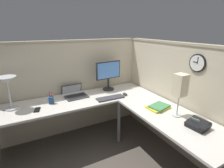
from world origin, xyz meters
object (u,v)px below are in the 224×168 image
object	(u,v)px
monitor	(108,73)
book_stack	(158,107)
laptop	(74,94)
desk_lamp_dome	(7,83)
keyboard	(110,98)
pen_cup	(51,100)
office_phone	(198,125)
wall_clock	(198,63)
computer_mouse	(125,94)
cell_phone	(37,110)
desk_lamp_paper	(180,86)

from	to	relation	value
monitor	book_stack	world-z (taller)	monitor
laptop	desk_lamp_dome	xyz separation A→B (m)	(-0.88, -0.10, 0.34)
keyboard	pen_cup	size ratio (longest dim) A/B	2.39
office_phone	wall_clock	size ratio (longest dim) A/B	1.01
wall_clock	computer_mouse	bearing A→B (deg)	119.39
keyboard	desk_lamp_dome	distance (m)	1.41
laptop	computer_mouse	distance (m)	0.81
monitor	book_stack	xyz separation A→B (m)	(0.26, -0.98, -0.27)
monitor	wall_clock	bearing A→B (deg)	-63.86
desk_lamp_dome	cell_phone	distance (m)	0.50
laptop	keyboard	distance (m)	0.60
monitor	pen_cup	world-z (taller)	monitor
laptop	keyboard	bearing A→B (deg)	-41.44
keyboard	pen_cup	bearing A→B (deg)	165.24
wall_clock	book_stack	bearing A→B (deg)	144.94
pen_cup	book_stack	bearing A→B (deg)	-33.86
keyboard	cell_phone	distance (m)	1.04
desk_lamp_dome	computer_mouse	bearing A→B (deg)	-10.06
monitor	wall_clock	xyz separation A→B (m)	(0.60, -1.22, 0.33)
laptop	desk_lamp_paper	bearing A→B (deg)	-53.81
monitor	cell_phone	world-z (taller)	monitor
wall_clock	laptop	bearing A→B (deg)	134.22
book_stack	desk_lamp_paper	bearing A→B (deg)	-77.52
laptop	desk_lamp_paper	world-z (taller)	desk_lamp_paper
cell_phone	wall_clock	bearing A→B (deg)	-13.12
computer_mouse	desk_lamp_paper	xyz separation A→B (m)	(0.20, -0.88, 0.37)
office_phone	keyboard	bearing A→B (deg)	111.53
keyboard	pen_cup	distance (m)	0.86
computer_mouse	desk_lamp_paper	distance (m)	0.97
monitor	desk_lamp_paper	world-z (taller)	desk_lamp_paper
pen_cup	keyboard	bearing A→B (deg)	-15.72
keyboard	cell_phone	size ratio (longest dim) A/B	2.99
laptop	cell_phone	world-z (taller)	laptop
keyboard	wall_clock	xyz separation A→B (m)	(0.75, -0.84, 0.62)
laptop	office_phone	size ratio (longest dim) A/B	1.79
book_stack	laptop	bearing A→B (deg)	130.88
monitor	desk_lamp_paper	size ratio (longest dim) A/B	0.94
office_phone	pen_cup	bearing A→B (deg)	132.64
laptop	wall_clock	bearing A→B (deg)	-45.78
laptop	wall_clock	world-z (taller)	wall_clock
monitor	laptop	xyz separation A→B (m)	(-0.60, 0.02, -0.27)
computer_mouse	wall_clock	distance (m)	1.16
monitor	keyboard	distance (m)	0.50
desk_lamp_dome	wall_clock	size ratio (longest dim) A/B	2.02
cell_phone	book_stack	world-z (taller)	book_stack
keyboard	computer_mouse	xyz separation A→B (m)	(0.27, 0.02, 0.01)
keyboard	desk_lamp_dome	bearing A→B (deg)	168.23
desk_lamp_dome	office_phone	xyz separation A→B (m)	(1.79, -1.47, -0.33)
laptop	cell_phone	size ratio (longest dim) A/B	2.78
computer_mouse	office_phone	distance (m)	1.20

